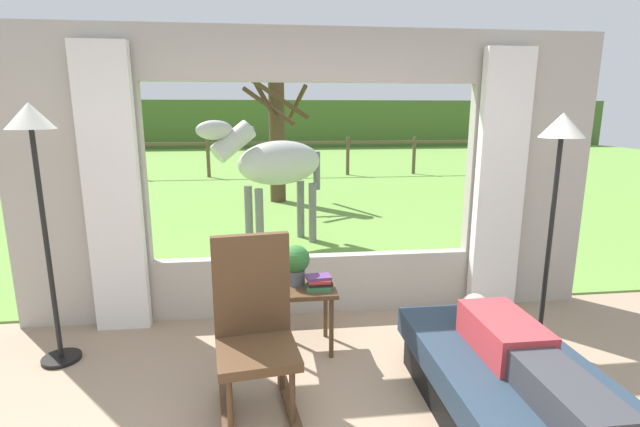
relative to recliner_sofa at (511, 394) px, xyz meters
name	(u,v)px	position (x,y,z in m)	size (l,w,h in m)	color
back_wall_with_window	(314,181)	(-0.98, 1.80, 1.03)	(5.20, 0.12, 2.55)	#ADA599
curtain_panel_left	(112,193)	(-2.67, 1.66, 0.98)	(0.44, 0.10, 2.40)	silver
curtain_panel_right	(500,185)	(0.71, 1.66, 0.98)	(0.44, 0.10, 2.40)	silver
outdoor_pasture_lawn	(278,170)	(-0.98, 12.70, -0.21)	(36.00, 21.68, 0.02)	olive
distant_hill_ridge	(271,124)	(-0.98, 22.54, 0.98)	(36.00, 2.00, 2.40)	#46662A
recliner_sofa	(511,394)	(0.00, 0.00, 0.00)	(0.91, 1.70, 0.42)	black
reclining_person	(521,352)	(0.00, -0.05, 0.30)	(0.34, 1.43, 0.22)	#B23338
rocking_chair	(255,329)	(-1.51, 0.38, 0.33)	(0.54, 0.73, 1.12)	#4C331E
side_table	(307,298)	(-1.11, 1.10, 0.21)	(0.44, 0.44, 0.52)	#4C331E
potted_plant	(296,262)	(-1.19, 1.16, 0.48)	(0.22, 0.22, 0.32)	#4C5156
book_stack	(319,283)	(-1.03, 1.04, 0.35)	(0.21, 0.17, 0.11)	#337247
floor_lamp_left	(35,157)	(-3.00, 1.13, 1.33)	(0.32, 0.32, 1.92)	black
floor_lamp_right	(558,162)	(0.74, 0.89, 1.28)	(0.32, 0.32, 1.85)	black
horse	(275,164)	(-1.28, 4.01, 0.94)	(1.75, 1.16, 1.73)	#B2B2AD
pasture_tree	(277,129)	(-1.15, 7.22, 1.29)	(1.29, 1.28, 2.82)	#4C3823
pasture_fence_line	(279,151)	(-0.98, 11.09, 0.53)	(16.10, 0.10, 1.10)	brown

